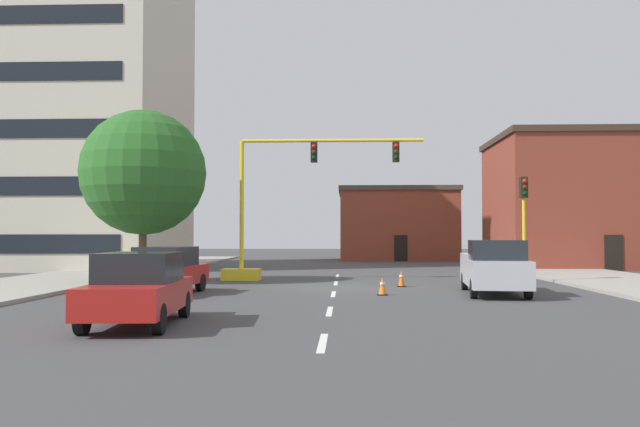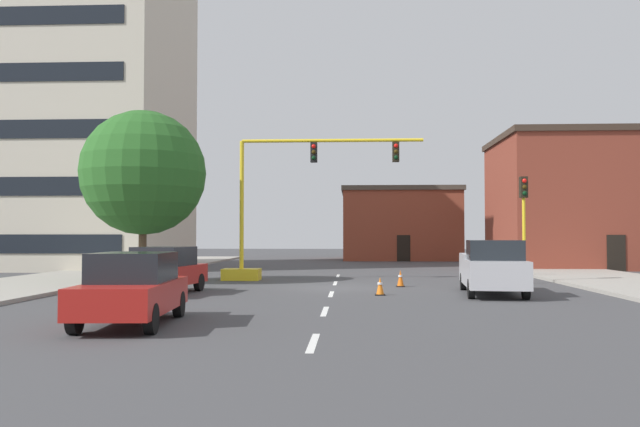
{
  "view_description": "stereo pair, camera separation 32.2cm",
  "coord_description": "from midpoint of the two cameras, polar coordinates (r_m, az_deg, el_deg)",
  "views": [
    {
      "loc": [
        0.48,
        -27.26,
        2.15
      ],
      "look_at": [
        -0.82,
        5.13,
        3.24
      ],
      "focal_mm": 36.98,
      "sensor_mm": 36.0,
      "label": 1
    },
    {
      "loc": [
        0.8,
        -27.24,
        2.15
      ],
      "look_at": [
        -0.82,
        5.13,
        3.24
      ],
      "focal_mm": 36.98,
      "sensor_mm": 36.0,
      "label": 2
    }
  ],
  "objects": [
    {
      "name": "building_row_right",
      "position": [
        48.15,
        21.66,
        0.96
      ],
      "size": [
        11.97,
        10.15,
        8.91
      ],
      "color": "brown",
      "rests_on": "ground_plane"
    },
    {
      "name": "sidewalk_left",
      "position": [
        37.85,
        -18.87,
        -4.98
      ],
      "size": [
        6.0,
        56.0,
        0.14
      ],
      "primitive_type": "cube",
      "color": "#9E998E",
      "rests_on": "ground_plane"
    },
    {
      "name": "traffic_cone_roadside_a",
      "position": [
        23.97,
        5.04,
        -6.28
      ],
      "size": [
        0.36,
        0.36,
        0.67
      ],
      "color": "black",
      "rests_on": "ground_plane"
    },
    {
      "name": "lane_stripe_seg_1",
      "position": [
        18.89,
        0.34,
        -8.45
      ],
      "size": [
        0.16,
        2.4,
        0.01
      ],
      "primitive_type": "cube",
      "color": "silver",
      "rests_on": "ground_plane"
    },
    {
      "name": "building_brick_center",
      "position": [
        60.45,
        6.46,
        -0.92
      ],
      "size": [
        10.4,
        10.24,
        6.4
      ],
      "color": "brown",
      "rests_on": "ground_plane"
    },
    {
      "name": "sedan_red_near_left",
      "position": [
        24.94,
        -13.6,
        -4.78
      ],
      "size": [
        2.37,
        4.69,
        1.74
      ],
      "color": "#B21E19",
      "rests_on": "ground_plane"
    },
    {
      "name": "lane_stripe_seg_3",
      "position": [
        29.84,
        1.06,
        -6.05
      ],
      "size": [
        0.16,
        2.4,
        0.01
      ],
      "primitive_type": "cube",
      "color": "silver",
      "rests_on": "ground_plane"
    },
    {
      "name": "sedan_red_mid_left",
      "position": [
        16.55,
        -15.96,
        -6.22
      ],
      "size": [
        2.15,
        4.61,
        1.74
      ],
      "color": "#B21E19",
      "rests_on": "ground_plane"
    },
    {
      "name": "ground_plane",
      "position": [
        27.34,
        0.95,
        -6.44
      ],
      "size": [
        160.0,
        160.0,
        0.0
      ],
      "primitive_type": "plane",
      "color": "#424244"
    },
    {
      "name": "tree_left_near",
      "position": [
        31.12,
        -15.33,
        3.42
      ],
      "size": [
        5.68,
        5.68,
        7.86
      ],
      "color": "brown",
      "rests_on": "ground_plane"
    },
    {
      "name": "lane_stripe_seg_4",
      "position": [
        35.32,
        1.26,
        -5.41
      ],
      "size": [
        0.16,
        2.4,
        0.01
      ],
      "primitive_type": "cube",
      "color": "silver",
      "rests_on": "ground_plane"
    },
    {
      "name": "traffic_light_pole_right",
      "position": [
        30.96,
        16.94,
        0.71
      ],
      "size": [
        0.32,
        0.47,
        4.8
      ],
      "color": "yellow",
      "rests_on": "ground_plane"
    },
    {
      "name": "pickup_truck_silver",
      "position": [
        24.95,
        14.46,
        -4.57
      ],
      "size": [
        2.49,
        5.56,
        1.99
      ],
      "color": "#BCBCC1",
      "rests_on": "ground_plane"
    },
    {
      "name": "traffic_signal_gantry",
      "position": [
        31.93,
        -4.83,
        -1.69
      ],
      "size": [
        9.68,
        1.2,
        6.83
      ],
      "color": "yellow",
      "rests_on": "ground_plane"
    },
    {
      "name": "sidewalk_right",
      "position": [
        37.41,
        21.63,
        -4.98
      ],
      "size": [
        6.0,
        56.0,
        0.14
      ],
      "primitive_type": "cube",
      "color": "#9E998E",
      "rests_on": "ground_plane"
    },
    {
      "name": "traffic_cone_roadside_b",
      "position": [
        28.02,
        6.74,
        -5.6
      ],
      "size": [
        0.36,
        0.36,
        0.71
      ],
      "color": "black",
      "rests_on": "ground_plane"
    },
    {
      "name": "lane_stripe_seg_2",
      "position": [
        24.36,
        0.78,
        -6.98
      ],
      "size": [
        0.16,
        2.4,
        0.01
      ],
      "primitive_type": "cube",
      "color": "silver",
      "rests_on": "ground_plane"
    },
    {
      "name": "lane_stripe_seg_0",
      "position": [
        13.44,
        -0.47,
        -11.11
      ],
      "size": [
        0.16,
        2.4,
        0.01
      ],
      "primitive_type": "cube",
      "color": "silver",
      "rests_on": "ground_plane"
    },
    {
      "name": "building_tall_left",
      "position": [
        48.49,
        -20.53,
        9.75
      ],
      "size": [
        13.61,
        13.37,
        23.71
      ],
      "color": "beige",
      "rests_on": "ground_plane"
    }
  ]
}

